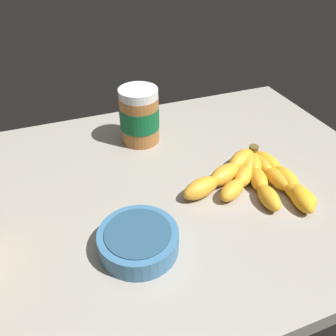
# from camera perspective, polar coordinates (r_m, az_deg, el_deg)

# --- Properties ---
(ground_plane) EXTENTS (0.89, 0.68, 0.04)m
(ground_plane) POSITION_cam_1_polar(r_m,az_deg,el_deg) (0.71, 1.46, -3.56)
(ground_plane) COLOR gray
(banana_bunch) EXTENTS (0.24, 0.21, 0.04)m
(banana_bunch) POSITION_cam_1_polar(r_m,az_deg,el_deg) (0.70, 14.30, -1.45)
(banana_bunch) COLOR orange
(banana_bunch) RESTS_ON ground_plane
(peanut_butter_jar) EXTENTS (0.09, 0.09, 0.13)m
(peanut_butter_jar) POSITION_cam_1_polar(r_m,az_deg,el_deg) (0.80, -4.75, 8.54)
(peanut_butter_jar) COLOR #9E602D
(peanut_butter_jar) RESTS_ON ground_plane
(small_bowl) EXTENTS (0.13, 0.13, 0.04)m
(small_bowl) POSITION_cam_1_polar(r_m,az_deg,el_deg) (0.56, -4.91, -11.82)
(small_bowl) COLOR teal
(small_bowl) RESTS_ON ground_plane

